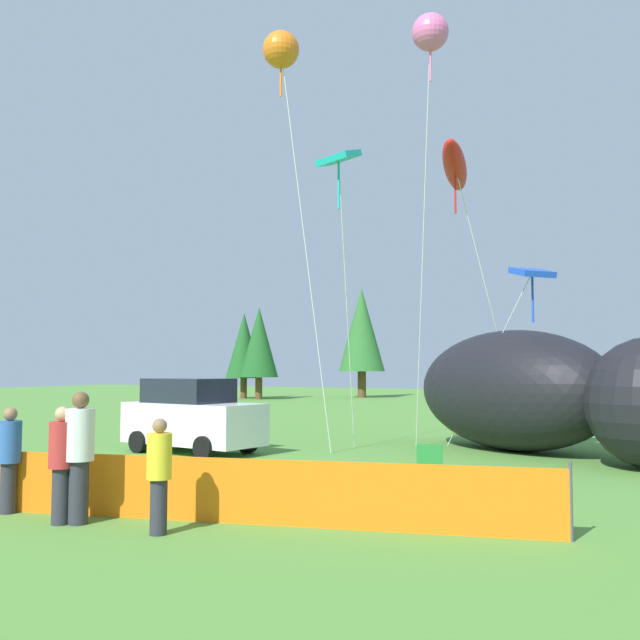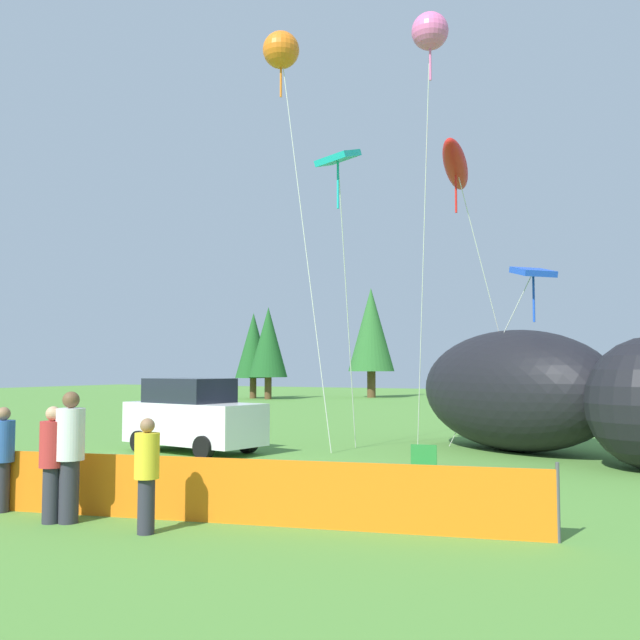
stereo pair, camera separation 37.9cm
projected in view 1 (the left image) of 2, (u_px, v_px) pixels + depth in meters
name	position (u px, v px, depth m)	size (l,w,h in m)	color
ground_plane	(297.00, 479.00, 14.52)	(120.00, 120.00, 0.00)	#548C38
parked_car	(192.00, 416.00, 18.94)	(4.13, 2.32, 1.97)	white
folding_chair	(429.00, 466.00, 12.86)	(0.58, 0.58, 0.86)	#267F33
inflatable_cat	(541.00, 396.00, 18.60)	(8.64, 7.01, 3.29)	black
safety_fence	(218.00, 490.00, 10.42)	(9.62, 2.16, 1.03)	orange
spectator_in_white_shirt	(62.00, 460.00, 10.34)	(0.37, 0.37, 1.69)	#2D2D38
spectator_in_yellow_shirt	(80.00, 451.00, 10.36)	(0.42, 0.42, 1.91)	#2D2D38
spectator_in_black_shirt	(9.00, 455.00, 11.11)	(0.36, 0.36, 1.64)	#2D2D38
spectator_in_red_shirt	(159.00, 471.00, 9.70)	(0.34, 0.34, 1.57)	#2D2D38
kite_blue_box	(531.00, 276.00, 18.55)	(3.32, 1.92, 4.93)	silver
kite_red_lizard	(455.00, 167.00, 19.32)	(1.89, 4.16, 8.34)	silver
kite_orange_flower	(281.00, 51.00, 19.18)	(1.55, 1.45, 11.31)	silver
kite_pink_octopus	(430.00, 34.00, 18.45)	(1.78, 2.93, 11.42)	silver
kite_teal_diamond	(339.00, 164.00, 18.08)	(1.18, 3.07, 7.84)	silver
horizon_tree_east	(259.00, 342.00, 50.94)	(2.76, 2.76, 6.60)	brown
horizon_tree_west	(244.00, 346.00, 52.22)	(2.63, 2.63, 6.28)	brown
horizon_tree_mid	(362.00, 330.00, 53.91)	(3.48, 3.48, 8.30)	brown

